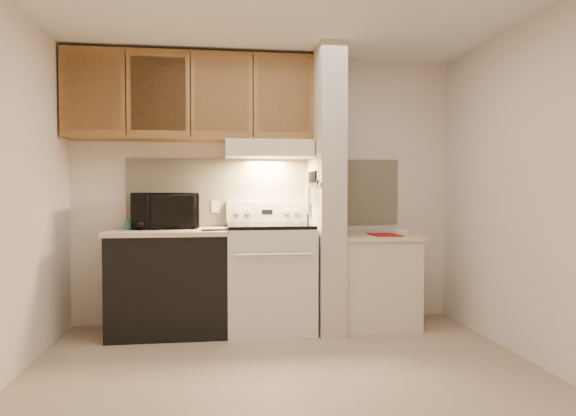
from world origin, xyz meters
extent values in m
plane|color=tan|center=(0.00, 0.00, 0.00)|extent=(3.60, 3.60, 0.00)
plane|color=white|center=(0.00, 0.00, 2.50)|extent=(3.60, 3.60, 0.00)
cube|color=#F0E1D0|center=(0.00, 1.50, 1.25)|extent=(3.60, 2.50, 0.02)
cube|color=#F0E1D0|center=(1.80, 0.00, 1.25)|extent=(0.02, 3.00, 2.50)
cube|color=beige|center=(0.00, 1.49, 1.24)|extent=(2.60, 0.02, 0.63)
cube|color=silver|center=(0.00, 1.16, 0.46)|extent=(0.76, 0.65, 0.92)
cube|color=black|center=(0.00, 0.84, 0.50)|extent=(0.50, 0.01, 0.30)
cylinder|color=silver|center=(0.00, 0.80, 0.72)|extent=(0.65, 0.02, 0.02)
cube|color=black|center=(0.00, 1.16, 0.94)|extent=(0.74, 0.64, 0.03)
cube|color=silver|center=(0.00, 1.44, 1.05)|extent=(0.76, 0.08, 0.20)
cube|color=black|center=(0.00, 1.40, 1.05)|extent=(0.10, 0.01, 0.04)
cylinder|color=silver|center=(-0.28, 1.40, 1.05)|extent=(0.05, 0.02, 0.05)
cylinder|color=silver|center=(-0.18, 1.40, 1.05)|extent=(0.05, 0.02, 0.05)
cylinder|color=silver|center=(0.18, 1.40, 1.05)|extent=(0.05, 0.02, 0.05)
cylinder|color=silver|center=(0.28, 1.40, 1.05)|extent=(0.05, 0.02, 0.05)
cube|color=black|center=(-0.88, 1.17, 0.43)|extent=(1.00, 0.63, 0.87)
cube|color=beige|center=(-0.88, 1.17, 0.89)|extent=(1.04, 0.67, 0.04)
cube|color=black|center=(-0.48, 0.97, 0.92)|extent=(0.24, 0.13, 0.02)
cylinder|color=#2A6B6C|center=(-1.23, 1.21, 0.96)|extent=(0.09, 0.09, 0.09)
cube|color=beige|center=(-0.48, 1.48, 1.10)|extent=(0.08, 0.01, 0.12)
imported|color=black|center=(-0.93, 1.31, 1.07)|extent=(0.62, 0.46, 0.32)
cube|color=beige|center=(0.51, 1.15, 1.25)|extent=(0.22, 0.70, 2.50)
cube|color=olive|center=(0.39, 1.15, 1.30)|extent=(0.01, 0.70, 0.04)
cube|color=black|center=(0.39, 1.10, 1.32)|extent=(0.02, 0.42, 0.04)
cube|color=silver|center=(0.38, 0.94, 1.22)|extent=(0.01, 0.03, 0.16)
cylinder|color=black|center=(0.38, 0.95, 1.37)|extent=(0.02, 0.02, 0.10)
cube|color=silver|center=(0.38, 1.02, 1.21)|extent=(0.01, 0.04, 0.18)
cylinder|color=black|center=(0.38, 1.01, 1.37)|extent=(0.02, 0.02, 0.10)
cube|color=silver|center=(0.38, 1.11, 1.20)|extent=(0.01, 0.04, 0.20)
cylinder|color=black|center=(0.38, 1.11, 1.37)|extent=(0.02, 0.02, 0.10)
cube|color=silver|center=(0.38, 1.17, 1.22)|extent=(0.01, 0.04, 0.16)
cylinder|color=black|center=(0.38, 1.17, 1.37)|extent=(0.02, 0.02, 0.10)
cube|color=silver|center=(0.38, 1.27, 1.21)|extent=(0.01, 0.04, 0.18)
cylinder|color=black|center=(0.38, 1.25, 1.37)|extent=(0.02, 0.02, 0.10)
cube|color=gray|center=(0.38, 1.32, 1.15)|extent=(0.03, 0.10, 0.24)
cube|color=beige|center=(0.97, 1.15, 0.40)|extent=(0.70, 0.60, 0.81)
cube|color=beige|center=(0.97, 1.15, 0.83)|extent=(0.74, 0.64, 0.04)
cube|color=#AC1416|center=(1.01, 1.00, 0.86)|extent=(0.24, 0.33, 0.01)
cube|color=white|center=(1.19, 1.13, 0.87)|extent=(0.17, 0.14, 0.04)
cube|color=beige|center=(0.00, 1.28, 1.62)|extent=(0.78, 0.44, 0.15)
cube|color=beige|center=(0.00, 1.07, 1.58)|extent=(0.78, 0.04, 0.06)
cube|color=olive|center=(-0.69, 1.32, 2.08)|extent=(2.18, 0.33, 0.77)
cube|color=olive|center=(-1.51, 1.17, 2.08)|extent=(0.46, 0.01, 0.63)
cube|color=black|center=(-1.23, 1.16, 2.08)|extent=(0.01, 0.01, 0.73)
cube|color=olive|center=(-0.96, 1.17, 2.08)|extent=(0.46, 0.01, 0.63)
cube|color=black|center=(-0.69, 1.16, 2.08)|extent=(0.01, 0.01, 0.73)
cube|color=olive|center=(-0.42, 1.17, 2.08)|extent=(0.46, 0.01, 0.63)
cube|color=black|center=(-0.14, 1.16, 2.08)|extent=(0.01, 0.01, 0.73)
cube|color=olive|center=(0.13, 1.17, 2.08)|extent=(0.46, 0.01, 0.63)
camera|label=1|loc=(-0.44, -3.39, 1.25)|focal=32.00mm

